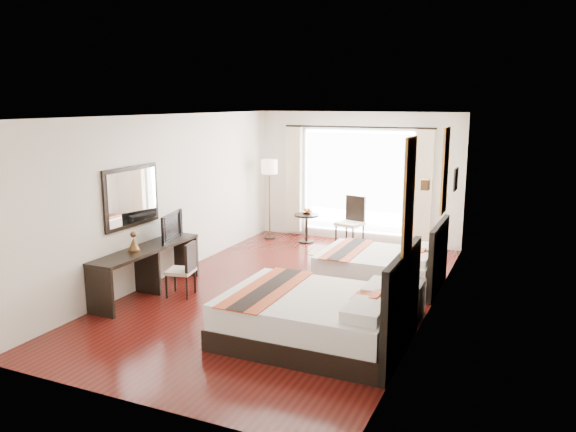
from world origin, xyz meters
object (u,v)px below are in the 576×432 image
at_px(bed_near, 319,316).
at_px(table_lamp, 409,266).
at_px(television, 167,226).
at_px(fruit_bowl, 307,213).
at_px(bed_far, 383,266).
at_px(floor_lamp, 269,172).
at_px(vase, 405,282).
at_px(desk_chair, 182,280).
at_px(window_chair, 350,231).
at_px(side_table, 307,228).
at_px(nightstand, 406,300).
at_px(console_desk, 147,270).

distance_m(bed_near, table_lamp, 1.66).
relative_size(television, fruit_bowl, 3.61).
height_order(bed_far, floor_lamp, floor_lamp).
height_order(table_lamp, fruit_bowl, table_lamp).
xyz_separation_m(vase, television, (-3.96, 0.03, 0.42)).
bearing_deg(bed_near, fruit_bowl, 113.88).
distance_m(bed_far, desk_chair, 3.33).
bearing_deg(window_chair, television, -15.00).
height_order(bed_far, window_chair, bed_far).
relative_size(bed_far, vase, 14.96).
distance_m(television, side_table, 3.77).
xyz_separation_m(fruit_bowl, window_chair, (0.98, 0.02, -0.33)).
distance_m(floor_lamp, side_table, 1.48).
bearing_deg(bed_far, side_table, 137.15).
relative_size(bed_near, nightstand, 4.12).
relative_size(vase, window_chair, 0.13).
bearing_deg(window_chair, desk_chair, -5.93).
relative_size(desk_chair, window_chair, 0.82).
bearing_deg(nightstand, bed_near, -124.39).
height_order(vase, desk_chair, desk_chair).
bearing_deg(floor_lamp, television, -92.42).
distance_m(television, desk_chair, 1.00).
bearing_deg(side_table, nightstand, -49.96).
bearing_deg(side_table, television, -106.27).
height_order(vase, window_chair, window_chair).
relative_size(nightstand, floor_lamp, 0.32).
relative_size(desk_chair, side_table, 1.39).
relative_size(table_lamp, vase, 2.52).
bearing_deg(fruit_bowl, vase, -51.06).
bearing_deg(desk_chair, side_table, -108.96).
bearing_deg(table_lamp, desk_chair, -169.39).
height_order(console_desk, window_chair, window_chair).
height_order(nightstand, television, television).
height_order(bed_near, television, bed_near).
relative_size(console_desk, television, 2.75).
bearing_deg(console_desk, fruit_bowl, 75.82).
height_order(table_lamp, television, television).
height_order(bed_near, vase, bed_near).
distance_m(vase, window_chair, 4.14).
relative_size(bed_far, table_lamp, 5.94).
bearing_deg(vase, bed_far, 114.23).
bearing_deg(bed_near, floor_lamp, 122.31).
bearing_deg(nightstand, vase, -93.92).
relative_size(console_desk, floor_lamp, 1.24).
bearing_deg(console_desk, table_lamp, 10.96).
height_order(nightstand, desk_chair, desk_chair).
distance_m(television, fruit_bowl, 3.76).
height_order(television, floor_lamp, floor_lamp).
xyz_separation_m(bed_far, side_table, (-2.24, 2.08, 0.02)).
height_order(desk_chair, fruit_bowl, desk_chair).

